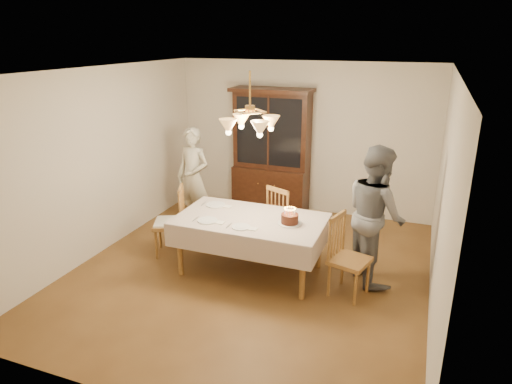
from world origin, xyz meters
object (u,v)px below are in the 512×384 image
at_px(dining_table, 251,223).
at_px(elderly_woman, 193,177).
at_px(chair_far_side, 285,222).
at_px(china_hutch, 272,153).
at_px(birthday_cake, 290,219).

xyz_separation_m(dining_table, elderly_woman, (-1.47, 1.19, 0.13)).
height_order(dining_table, chair_far_side, chair_far_side).
xyz_separation_m(china_hutch, chair_far_side, (0.73, -1.50, -0.60)).
bearing_deg(elderly_woman, birthday_cake, -20.71).
bearing_deg(birthday_cake, chair_far_side, 110.59).
bearing_deg(chair_far_side, elderly_woman, 165.79).
bearing_deg(dining_table, china_hutch, 102.28).
height_order(china_hutch, birthday_cake, china_hutch).
height_order(dining_table, china_hutch, china_hutch).
bearing_deg(dining_table, chair_far_side, 72.36).
distance_m(dining_table, elderly_woman, 1.89).
height_order(china_hutch, elderly_woman, china_hutch).
bearing_deg(china_hutch, chair_far_side, -63.99).
bearing_deg(elderly_woman, dining_table, -28.82).
xyz_separation_m(chair_far_side, birthday_cake, (0.29, -0.76, 0.38)).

